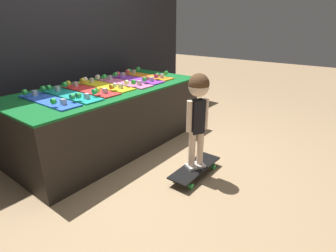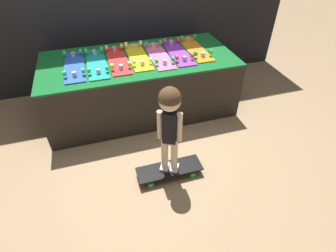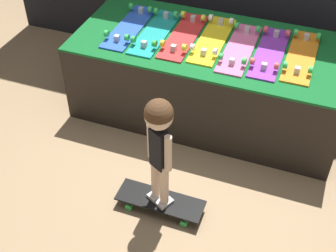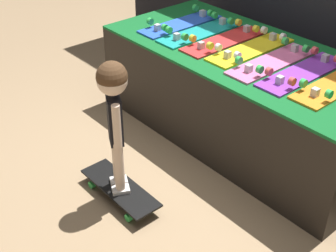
# 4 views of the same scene
# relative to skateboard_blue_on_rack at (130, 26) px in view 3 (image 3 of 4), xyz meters

# --- Properties ---
(ground_plane) EXTENTS (16.00, 16.00, 0.00)m
(ground_plane) POSITION_rel_skateboard_blue_on_rack_xyz_m (0.70, -0.65, -0.71)
(ground_plane) COLOR #9E7F5B
(display_rack) EXTENTS (2.19, 1.02, 0.69)m
(display_rack) POSITION_rel_skateboard_blue_on_rack_xyz_m (0.70, 0.02, -0.36)
(display_rack) COLOR black
(display_rack) RESTS_ON ground_plane
(skateboard_blue_on_rack) EXTENTS (0.21, 0.74, 0.09)m
(skateboard_blue_on_rack) POSITION_rel_skateboard_blue_on_rack_xyz_m (0.00, 0.00, 0.00)
(skateboard_blue_on_rack) COLOR blue
(skateboard_blue_on_rack) RESTS_ON display_rack
(skateboard_teal_on_rack) EXTENTS (0.21, 0.74, 0.09)m
(skateboard_teal_on_rack) POSITION_rel_skateboard_blue_on_rack_xyz_m (0.23, -0.01, 0.00)
(skateboard_teal_on_rack) COLOR teal
(skateboard_teal_on_rack) RESTS_ON display_rack
(skateboard_red_on_rack) EXTENTS (0.21, 0.74, 0.09)m
(skateboard_red_on_rack) POSITION_rel_skateboard_blue_on_rack_xyz_m (0.47, 0.02, 0.00)
(skateboard_red_on_rack) COLOR red
(skateboard_red_on_rack) RESTS_ON display_rack
(skateboard_yellow_on_rack) EXTENTS (0.21, 0.74, 0.09)m
(skateboard_yellow_on_rack) POSITION_rel_skateboard_blue_on_rack_xyz_m (0.70, 0.04, 0.00)
(skateboard_yellow_on_rack) COLOR yellow
(skateboard_yellow_on_rack) RESTS_ON display_rack
(skateboard_pink_on_rack) EXTENTS (0.21, 0.74, 0.09)m
(skateboard_pink_on_rack) POSITION_rel_skateboard_blue_on_rack_xyz_m (0.93, -0.01, 0.00)
(skateboard_pink_on_rack) COLOR pink
(skateboard_pink_on_rack) RESTS_ON display_rack
(skateboard_purple_on_rack) EXTENTS (0.21, 0.74, 0.09)m
(skateboard_purple_on_rack) POSITION_rel_skateboard_blue_on_rack_xyz_m (1.16, 0.02, 0.00)
(skateboard_purple_on_rack) COLOR purple
(skateboard_purple_on_rack) RESTS_ON display_rack
(skateboard_orange_on_rack) EXTENTS (0.21, 0.74, 0.09)m
(skateboard_orange_on_rack) POSITION_rel_skateboard_blue_on_rack_xyz_m (1.40, 0.05, 0.00)
(skateboard_orange_on_rack) COLOR orange
(skateboard_orange_on_rack) RESTS_ON display_rack
(skateboard_on_floor) EXTENTS (0.62, 0.20, 0.09)m
(skateboard_on_floor) POSITION_rel_skateboard_blue_on_rack_xyz_m (0.71, -1.15, -0.63)
(skateboard_on_floor) COLOR black
(skateboard_on_floor) RESTS_ON ground_plane
(child) EXTENTS (0.20, 0.18, 0.88)m
(child) POSITION_rel_skateboard_blue_on_rack_xyz_m (0.71, -1.15, 0.00)
(child) COLOR silver
(child) RESTS_ON skateboard_on_floor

